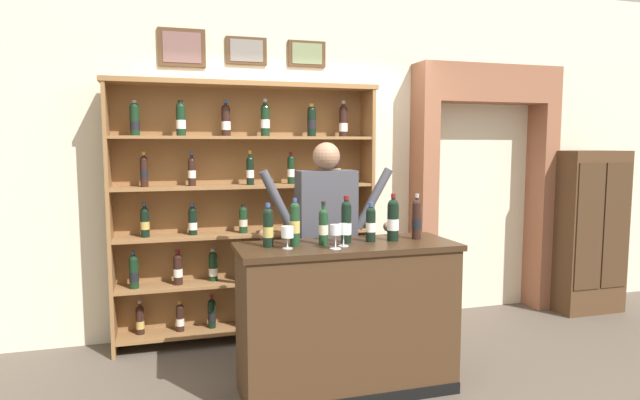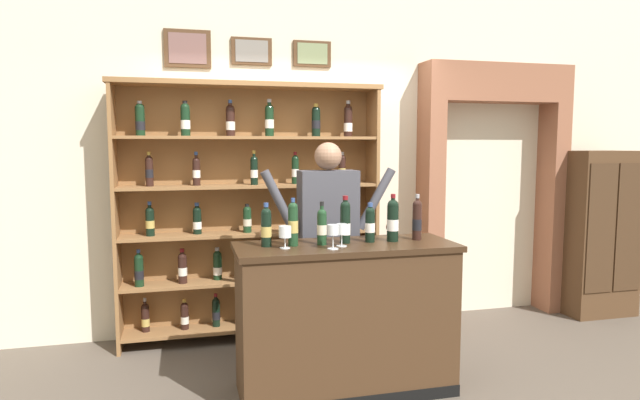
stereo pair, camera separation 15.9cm
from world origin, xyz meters
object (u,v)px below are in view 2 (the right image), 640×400
object	(u,v)px
wine_shelf	(251,207)
tasting_bottle_super_tuscan	(417,219)
shopkeeper	(328,226)
side_cabinet	(597,232)
tasting_bottle_bianco	(266,226)
tasting_bottle_riserva	(345,221)
wine_glass_center	(285,232)
tasting_bottle_brunello	(293,223)
wine_glass_right	(342,230)
tasting_bottle_grappa	(370,223)
wine_glass_left	(333,231)
tasting_bottle_rosso	(393,220)
tasting_bottle_prosecco	(322,226)
tasting_counter	(346,318)

from	to	relation	value
wine_shelf	tasting_bottle_super_tuscan	xyz separation A→B (m)	(1.03, -1.18, 0.01)
shopkeeper	tasting_bottle_super_tuscan	world-z (taller)	shopkeeper
side_cabinet	tasting_bottle_bianco	xyz separation A→B (m)	(-3.50, -1.02, 0.35)
shopkeeper	tasting_bottle_riserva	size ratio (longest dim) A/B	5.30
shopkeeper	tasting_bottle_riserva	xyz separation A→B (m)	(-0.02, -0.53, 0.11)
tasting_bottle_bianco	wine_glass_center	distance (m)	0.15
tasting_bottle_brunello	wine_glass_right	distance (m)	0.33
tasting_bottle_grappa	wine_glass_left	world-z (taller)	tasting_bottle_grappa
side_cabinet	tasting_bottle_rosso	world-z (taller)	side_cabinet
wine_glass_center	tasting_bottle_prosecco	bearing A→B (deg)	14.05
wine_shelf	wine_glass_center	xyz separation A→B (m)	(0.07, -1.26, -0.03)
tasting_bottle_bianco	shopkeeper	bearing A→B (deg)	42.92
tasting_bottle_riserva	wine_glass_left	world-z (taller)	tasting_bottle_riserva
tasting_counter	tasting_bottle_brunello	distance (m)	0.76
wine_glass_center	wine_glass_left	bearing A→B (deg)	-18.75
wine_shelf	shopkeeper	bearing A→B (deg)	-50.90
tasting_bottle_prosecco	tasting_bottle_brunello	bearing A→B (deg)	177.20
shopkeeper	wine_glass_left	bearing A→B (deg)	-102.54
tasting_bottle_riserva	tasting_bottle_grappa	world-z (taller)	tasting_bottle_riserva
side_cabinet	tasting_counter	world-z (taller)	side_cabinet
tasting_bottle_bianco	wine_glass_left	bearing A→B (deg)	-25.82
tasting_bottle_bianco	tasting_bottle_rosso	distance (m)	0.88
tasting_bottle_riserva	wine_glass_left	distance (m)	0.24
wine_shelf	tasting_bottle_bianco	world-z (taller)	wine_shelf
side_cabinet	tasting_bottle_super_tuscan	xyz separation A→B (m)	(-2.43, -1.03, 0.36)
tasting_bottle_super_tuscan	wine_glass_right	world-z (taller)	tasting_bottle_super_tuscan
shopkeeper	tasting_bottle_bianco	bearing A→B (deg)	-137.08
wine_shelf	wine_glass_left	size ratio (longest dim) A/B	14.30
tasting_bottle_grappa	wine_glass_center	xyz separation A→B (m)	(-0.61, -0.08, -0.03)
tasting_bottle_riserva	tasting_bottle_rosso	distance (m)	0.34
tasting_bottle_grappa	wine_glass_right	distance (m)	0.26
tasting_bottle_grappa	tasting_bottle_bianco	bearing A→B (deg)	179.11
wine_glass_center	wine_glass_right	xyz separation A→B (m)	(0.38, -0.02, 0.00)
tasting_bottle_riserva	shopkeeper	bearing A→B (deg)	87.76
shopkeeper	tasting_bottle_prosecco	size ratio (longest dim) A/B	5.88
tasting_bottle_riserva	tasting_bottle_grappa	size ratio (longest dim) A/B	1.19
tasting_bottle_riserva	tasting_bottle_rosso	xyz separation A→B (m)	(0.34, -0.01, 0.00)
tasting_counter	tasting_bottle_bianco	distance (m)	0.85
wine_glass_right	tasting_counter	bearing A→B (deg)	57.06
wine_shelf	tasting_bottle_rosso	world-z (taller)	wine_shelf
side_cabinet	tasting_bottle_brunello	distance (m)	3.51
wine_shelf	wine_glass_left	bearing A→B (deg)	-74.98
wine_glass_center	wine_glass_right	distance (m)	0.38
tasting_bottle_grappa	tasting_bottle_rosso	size ratio (longest dim) A/B	0.83
tasting_bottle_prosecco	tasting_bottle_grappa	distance (m)	0.35
wine_glass_left	wine_glass_right	bearing A→B (deg)	42.12
wine_glass_left	wine_glass_center	bearing A→B (deg)	161.25
tasting_bottle_grappa	wine_glass_center	distance (m)	0.62
tasting_bottle_riserva	wine_shelf	bearing A→B (deg)	113.23
tasting_counter	tasting_bottle_riserva	size ratio (longest dim) A/B	4.62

